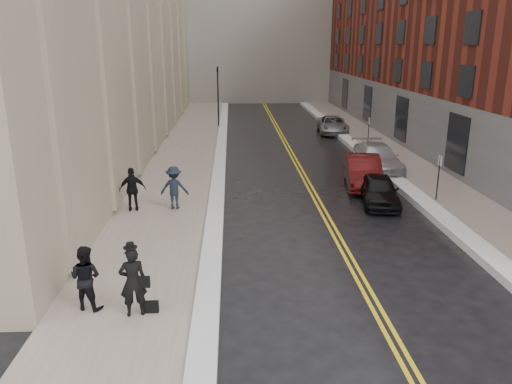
{
  "coord_description": "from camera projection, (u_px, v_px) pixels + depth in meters",
  "views": [
    {
      "loc": [
        -1.45,
        -13.46,
        7.07
      ],
      "look_at": [
        -0.56,
        4.83,
        1.6
      ],
      "focal_mm": 35.0,
      "sensor_mm": 36.0,
      "label": 1
    }
  ],
  "objects": [
    {
      "name": "car_silver_near",
      "position": [
        377.0,
        158.0,
        28.44
      ],
      "size": [
        2.26,
        5.36,
        1.55
      ],
      "primitive_type": "imported",
      "rotation": [
        0.0,
        0.0,
        -0.02
      ],
      "color": "#B4B6BC",
      "rests_on": "ground"
    },
    {
      "name": "lane_stripe_b",
      "position": [
        299.0,
        164.0,
        30.41
      ],
      "size": [
        0.12,
        64.0,
        0.01
      ],
      "primitive_type": "cube",
      "color": "gold",
      "rests_on": "ground"
    },
    {
      "name": "ground",
      "position": [
        282.0,
        289.0,
        14.97
      ],
      "size": [
        160.0,
        160.0,
        0.0
      ],
      "primitive_type": "plane",
      "color": "black",
      "rests_on": "ground"
    },
    {
      "name": "parking_sign_far",
      "position": [
        369.0,
        130.0,
        34.09
      ],
      "size": [
        0.06,
        0.35,
        2.23
      ],
      "color": "black",
      "rests_on": "ground"
    },
    {
      "name": "car_maroon",
      "position": [
        363.0,
        171.0,
        25.51
      ],
      "size": [
        2.3,
        4.95,
        1.57
      ],
      "primitive_type": "imported",
      "rotation": [
        0.0,
        0.0,
        -0.14
      ],
      "color": "#420C0B",
      "rests_on": "ground"
    },
    {
      "name": "pedestrian_b",
      "position": [
        174.0,
        188.0,
        21.52
      ],
      "size": [
        1.25,
        0.77,
        1.88
      ],
      "primitive_type": "imported",
      "rotation": [
        0.0,
        0.0,
        3.08
      ],
      "color": "black",
      "rests_on": "sidewalk_left"
    },
    {
      "name": "pedestrian_c",
      "position": [
        133.0,
        189.0,
        21.25
      ],
      "size": [
        1.17,
        0.65,
        1.89
      ],
      "primitive_type": "imported",
      "rotation": [
        0.0,
        0.0,
        3.32
      ],
      "color": "black",
      "rests_on": "sidewalk_left"
    },
    {
      "name": "traffic_signal",
      "position": [
        218.0,
        92.0,
        42.68
      ],
      "size": [
        0.18,
        0.15,
        5.2
      ],
      "color": "black",
      "rests_on": "ground"
    },
    {
      "name": "lane_stripe_a",
      "position": [
        295.0,
        164.0,
        30.39
      ],
      "size": [
        0.12,
        64.0,
        0.01
      ],
      "primitive_type": "cube",
      "color": "gold",
      "rests_on": "ground"
    },
    {
      "name": "snow_ridge_left",
      "position": [
        220.0,
        163.0,
        30.14
      ],
      "size": [
        0.7,
        60.8,
        0.26
      ],
      "primitive_type": "cube",
      "color": "white",
      "rests_on": "ground"
    },
    {
      "name": "pedestrian_a",
      "position": [
        85.0,
        278.0,
        13.35
      ],
      "size": [
        1.04,
        0.91,
        1.8
      ],
      "primitive_type": "imported",
      "rotation": [
        0.0,
        0.0,
        2.85
      ],
      "color": "black",
      "rests_on": "sidewalk_left"
    },
    {
      "name": "snow_ridge_right",
      "position": [
        372.0,
        161.0,
        30.57
      ],
      "size": [
        0.85,
        60.8,
        0.3
      ],
      "primitive_type": "cube",
      "color": "white",
      "rests_on": "ground"
    },
    {
      "name": "car_silver_far",
      "position": [
        333.0,
        125.0,
        40.66
      ],
      "size": [
        2.67,
        5.07,
        1.36
      ],
      "primitive_type": "imported",
      "rotation": [
        0.0,
        0.0,
        -0.09
      ],
      "color": "gray",
      "rests_on": "ground"
    },
    {
      "name": "car_black",
      "position": [
        379.0,
        190.0,
        22.66
      ],
      "size": [
        2.08,
        4.1,
        1.34
      ],
      "primitive_type": "imported",
      "rotation": [
        0.0,
        0.0,
        -0.13
      ],
      "color": "black",
      "rests_on": "ground"
    },
    {
      "name": "pedestrian_main",
      "position": [
        133.0,
        282.0,
        12.98
      ],
      "size": [
        0.79,
        0.61,
        1.93
      ],
      "primitive_type": "imported",
      "rotation": [
        0.0,
        0.0,
        3.38
      ],
      "color": "black",
      "rests_on": "sidewalk_left"
    },
    {
      "name": "sidewalk_right",
      "position": [
        402.0,
        162.0,
        30.68
      ],
      "size": [
        3.0,
        64.0,
        0.15
      ],
      "primitive_type": "cube",
      "color": "gray",
      "rests_on": "ground"
    },
    {
      "name": "sidewalk_left",
      "position": [
        182.0,
        164.0,
        30.05
      ],
      "size": [
        4.0,
        64.0,
        0.15
      ],
      "primitive_type": "cube",
      "color": "gray",
      "rests_on": "ground"
    },
    {
      "name": "building_right",
      "position": [
        498.0,
        15.0,
        35.22
      ],
      "size": [
        14.0,
        50.0,
        18.0
      ],
      "primitive_type": "cube",
      "color": "maroon",
      "rests_on": "ground"
    },
    {
      "name": "parking_sign_near",
      "position": [
        439.0,
        175.0,
        22.61
      ],
      "size": [
        0.06,
        0.35,
        2.23
      ],
      "color": "black",
      "rests_on": "ground"
    }
  ]
}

